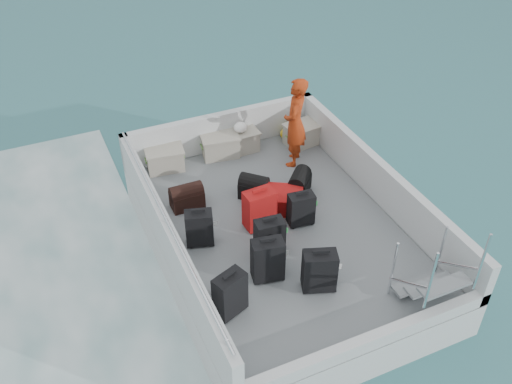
{
  "coord_description": "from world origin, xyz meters",
  "views": [
    {
      "loc": [
        -3.02,
        -5.82,
        6.32
      ],
      "look_at": [
        -0.18,
        0.49,
        1.0
      ],
      "focal_mm": 40.0,
      "sensor_mm": 36.0,
      "label": 1
    }
  ],
  "objects_px": {
    "suitcase_4": "(270,238)",
    "crate_0": "(165,159)",
    "crate_2": "(241,142)",
    "suitcase_3": "(268,260)",
    "suitcase_6": "(319,271)",
    "crate_1": "(220,146)",
    "suitcase_8": "(278,200)",
    "suitcase_5": "(260,209)",
    "crate_3": "(303,135)",
    "suitcase_0": "(230,295)",
    "suitcase_2": "(199,229)",
    "suitcase_7": "(301,210)",
    "passenger": "(295,123)"
  },
  "relations": [
    {
      "from": "passenger",
      "to": "suitcase_7",
      "type": "bearing_deg",
      "value": 12.64
    },
    {
      "from": "suitcase_5",
      "to": "crate_3",
      "type": "xyz_separation_m",
      "value": [
        1.69,
        1.79,
        -0.14
      ]
    },
    {
      "from": "crate_1",
      "to": "crate_2",
      "type": "relative_size",
      "value": 1.06
    },
    {
      "from": "suitcase_8",
      "to": "crate_2",
      "type": "xyz_separation_m",
      "value": [
        0.11,
        1.76,
        0.03
      ]
    },
    {
      "from": "suitcase_8",
      "to": "crate_1",
      "type": "xyz_separation_m",
      "value": [
        -0.28,
        1.76,
        0.04
      ]
    },
    {
      "from": "suitcase_5",
      "to": "crate_1",
      "type": "height_order",
      "value": "suitcase_5"
    },
    {
      "from": "suitcase_0",
      "to": "suitcase_3",
      "type": "distance_m",
      "value": 0.77
    },
    {
      "from": "crate_2",
      "to": "crate_0",
      "type": "bearing_deg",
      "value": 180.0
    },
    {
      "from": "suitcase_7",
      "to": "passenger",
      "type": "height_order",
      "value": "passenger"
    },
    {
      "from": "suitcase_5",
      "to": "passenger",
      "type": "distance_m",
      "value": 1.89
    },
    {
      "from": "suitcase_2",
      "to": "crate_0",
      "type": "height_order",
      "value": "suitcase_2"
    },
    {
      "from": "suitcase_6",
      "to": "crate_3",
      "type": "height_order",
      "value": "suitcase_6"
    },
    {
      "from": "suitcase_0",
      "to": "suitcase_7",
      "type": "bearing_deg",
      "value": 15.26
    },
    {
      "from": "suitcase_0",
      "to": "suitcase_7",
      "type": "xyz_separation_m",
      "value": [
        1.63,
        1.18,
        -0.05
      ]
    },
    {
      "from": "suitcase_2",
      "to": "crate_3",
      "type": "xyz_separation_m",
      "value": [
        2.64,
        1.79,
        -0.1
      ]
    },
    {
      "from": "suitcase_3",
      "to": "passenger",
      "type": "xyz_separation_m",
      "value": [
        1.61,
        2.36,
        0.47
      ]
    },
    {
      "from": "suitcase_4",
      "to": "crate_2",
      "type": "distance_m",
      "value": 2.75
    },
    {
      "from": "suitcase_0",
      "to": "crate_2",
      "type": "bearing_deg",
      "value": 44.34
    },
    {
      "from": "suitcase_3",
      "to": "crate_0",
      "type": "bearing_deg",
      "value": 109.87
    },
    {
      "from": "suitcase_3",
      "to": "crate_1",
      "type": "relative_size",
      "value": 1.04
    },
    {
      "from": "crate_2",
      "to": "suitcase_8",
      "type": "bearing_deg",
      "value": -93.58
    },
    {
      "from": "crate_1",
      "to": "suitcase_7",
      "type": "bearing_deg",
      "value": -79.35
    },
    {
      "from": "suitcase_0",
      "to": "crate_1",
      "type": "relative_size",
      "value": 1.02
    },
    {
      "from": "crate_3",
      "to": "suitcase_2",
      "type": "bearing_deg",
      "value": -145.84
    },
    {
      "from": "suitcase_7",
      "to": "crate_3",
      "type": "relative_size",
      "value": 0.89
    },
    {
      "from": "suitcase_4",
      "to": "crate_3",
      "type": "bearing_deg",
      "value": 58.94
    },
    {
      "from": "suitcase_2",
      "to": "passenger",
      "type": "xyz_separation_m",
      "value": [
        2.21,
        1.32,
        0.51
      ]
    },
    {
      "from": "suitcase_5",
      "to": "passenger",
      "type": "bearing_deg",
      "value": 42.93
    },
    {
      "from": "suitcase_2",
      "to": "suitcase_8",
      "type": "xyz_separation_m",
      "value": [
        1.4,
        0.29,
        -0.14
      ]
    },
    {
      "from": "suitcase_6",
      "to": "crate_1",
      "type": "distance_m",
      "value": 3.53
    },
    {
      "from": "suitcase_6",
      "to": "suitcase_7",
      "type": "bearing_deg",
      "value": 92.23
    },
    {
      "from": "suitcase_0",
      "to": "suitcase_6",
      "type": "bearing_deg",
      "value": -24.91
    },
    {
      "from": "suitcase_4",
      "to": "passenger",
      "type": "bearing_deg",
      "value": 60.39
    },
    {
      "from": "suitcase_2",
      "to": "suitcase_4",
      "type": "distance_m",
      "value": 1.03
    },
    {
      "from": "passenger",
      "to": "suitcase_2",
      "type": "bearing_deg",
      "value": -22.88
    },
    {
      "from": "suitcase_2",
      "to": "suitcase_8",
      "type": "distance_m",
      "value": 1.44
    },
    {
      "from": "crate_2",
      "to": "suitcase_3",
      "type": "bearing_deg",
      "value": -106.49
    },
    {
      "from": "suitcase_3",
      "to": "suitcase_8",
      "type": "bearing_deg",
      "value": 69.41
    },
    {
      "from": "suitcase_8",
      "to": "crate_0",
      "type": "distance_m",
      "value": 2.19
    },
    {
      "from": "suitcase_4",
      "to": "crate_0",
      "type": "bearing_deg",
      "value": 111.18
    },
    {
      "from": "suitcase_3",
      "to": "crate_0",
      "type": "distance_m",
      "value": 3.13
    },
    {
      "from": "suitcase_2",
      "to": "suitcase_4",
      "type": "xyz_separation_m",
      "value": [
        0.83,
        -0.61,
        0.02
      ]
    },
    {
      "from": "suitcase_3",
      "to": "suitcase_4",
      "type": "bearing_deg",
      "value": 72.32
    },
    {
      "from": "suitcase_6",
      "to": "crate_3",
      "type": "xyz_separation_m",
      "value": [
        1.5,
        3.27,
        -0.12
      ]
    },
    {
      "from": "crate_0",
      "to": "crate_3",
      "type": "relative_size",
      "value": 1.0
    },
    {
      "from": "suitcase_2",
      "to": "suitcase_5",
      "type": "relative_size",
      "value": 0.9
    },
    {
      "from": "suitcase_5",
      "to": "suitcase_6",
      "type": "distance_m",
      "value": 1.49
    },
    {
      "from": "suitcase_2",
      "to": "suitcase_6",
      "type": "xyz_separation_m",
      "value": [
        1.14,
        -1.48,
        0.02
      ]
    },
    {
      "from": "crate_0",
      "to": "suitcase_7",
      "type": "bearing_deg",
      "value": -57.39
    },
    {
      "from": "suitcase_5",
      "to": "crate_2",
      "type": "relative_size",
      "value": 1.08
    }
  ]
}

